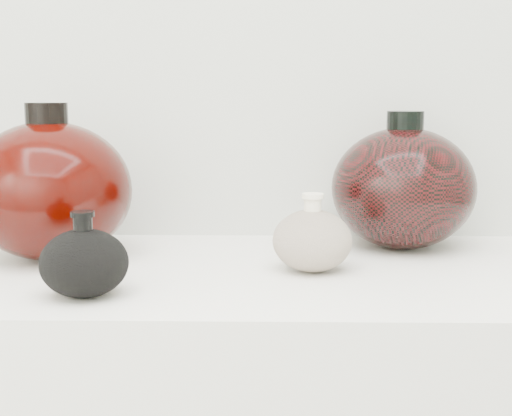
{
  "coord_description": "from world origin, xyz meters",
  "views": [
    {
      "loc": [
        0.06,
        -0.08,
        1.16
      ],
      "look_at": [
        0.04,
        0.92,
        1.0
      ],
      "focal_mm": 50.0,
      "sensor_mm": 36.0,
      "label": 1
    }
  ],
  "objects_px": {
    "black_gourd_vase": "(84,262)",
    "left_round_pot": "(50,190)",
    "cream_gourd_vase": "(312,240)",
    "right_round_pot": "(403,188)"
  },
  "relations": [
    {
      "from": "left_round_pot",
      "to": "black_gourd_vase",
      "type": "bearing_deg",
      "value": -63.59
    },
    {
      "from": "right_round_pot",
      "to": "cream_gourd_vase",
      "type": "bearing_deg",
      "value": -134.59
    },
    {
      "from": "black_gourd_vase",
      "to": "cream_gourd_vase",
      "type": "relative_size",
      "value": 0.94
    },
    {
      "from": "right_round_pot",
      "to": "black_gourd_vase",
      "type": "bearing_deg",
      "value": -146.67
    },
    {
      "from": "black_gourd_vase",
      "to": "left_round_pot",
      "type": "distance_m",
      "value": 0.25
    },
    {
      "from": "right_round_pot",
      "to": "left_round_pot",
      "type": "bearing_deg",
      "value": -171.15
    },
    {
      "from": "black_gourd_vase",
      "to": "cream_gourd_vase",
      "type": "distance_m",
      "value": 0.33
    },
    {
      "from": "cream_gourd_vase",
      "to": "right_round_pot",
      "type": "bearing_deg",
      "value": 45.41
    },
    {
      "from": "black_gourd_vase",
      "to": "cream_gourd_vase",
      "type": "height_order",
      "value": "cream_gourd_vase"
    },
    {
      "from": "left_round_pot",
      "to": "right_round_pot",
      "type": "height_order",
      "value": "left_round_pot"
    }
  ]
}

